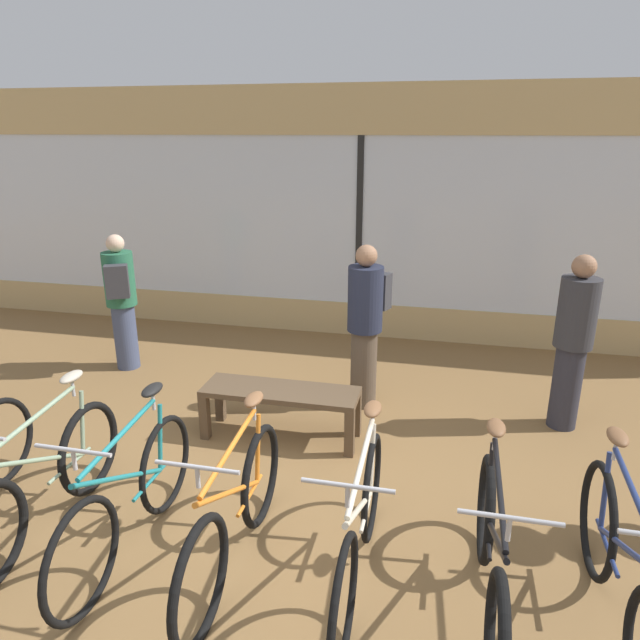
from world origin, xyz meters
TOP-DOWN VIEW (x-y plane):
  - ground_plane at (0.00, 0.00)m, footprint 24.00×24.00m
  - shop_back_wall at (0.00, 4.04)m, footprint 12.00×0.08m
  - bicycle_left at (-1.42, -0.43)m, footprint 0.46×1.76m
  - bicycle_center_left at (-0.76, -0.46)m, footprint 0.46×1.70m
  - bicycle_center at (-0.03, -0.47)m, footprint 0.46×1.73m
  - bicycle_center_right at (0.74, -0.44)m, footprint 0.46×1.76m
  - bicycle_right at (1.49, -0.50)m, footprint 0.46×1.74m
  - bicycle_far_right at (2.16, -0.50)m, footprint 0.46×1.80m
  - display_bench at (-0.23, 1.17)m, footprint 1.40×0.44m
  - customer_near_rack at (-2.44, 2.30)m, footprint 0.48×0.56m
  - customer_by_window at (2.29, 1.96)m, footprint 0.47×0.47m
  - customer_mid_floor at (0.40, 1.99)m, footprint 0.45×0.55m

SIDE VIEW (x-z plane):
  - ground_plane at x=0.00m, z-range 0.00..0.00m
  - bicycle_right at x=1.49m, z-range -0.13..0.89m
  - display_bench at x=-0.23m, z-range 0.15..0.62m
  - bicycle_left at x=-1.42m, z-range -0.13..0.91m
  - bicycle_center at x=-0.03m, z-range -0.13..0.91m
  - bicycle_center_left at x=-0.76m, z-range -0.12..0.91m
  - bicycle_far_right at x=2.16m, z-range -0.12..0.93m
  - bicycle_center_right at x=0.74m, z-range -0.12..0.93m
  - customer_near_rack at x=-2.44m, z-range 0.06..1.63m
  - customer_by_window at x=2.29m, z-range 0.04..1.68m
  - customer_mid_floor at x=0.40m, z-range 0.06..1.71m
  - shop_back_wall at x=0.00m, z-range 0.04..3.24m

